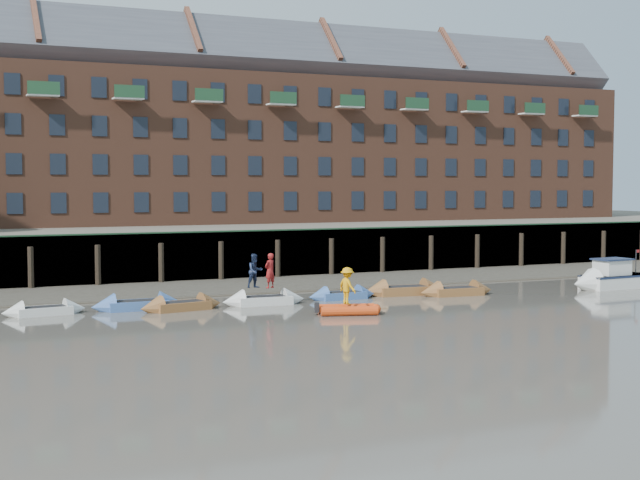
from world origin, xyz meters
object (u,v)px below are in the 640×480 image
rowboat_4 (342,295)px  rib_tender (350,310)px  rowboat_0 (44,311)px  rowboat_2 (181,306)px  rowboat_5 (404,290)px  person_rib_crew (347,286)px  rowboat_3 (264,300)px  person_rower_a (270,271)px  person_rower_b (255,271)px  motor_launch (605,279)px  rowboat_1 (138,305)px  rowboat_6 (457,291)px

rowboat_4 → rib_tender: size_ratio=1.30×
rowboat_0 → rowboat_2: rowboat_2 is taller
rowboat_2 → rowboat_5: rowboat_5 is taller
rowboat_0 → person_rib_crew: person_rib_crew is taller
rowboat_2 → rowboat_5: (13.40, 0.93, 0.03)m
rowboat_0 → rowboat_4: size_ratio=1.02×
rowboat_2 → rowboat_3: (4.55, 0.28, 0.00)m
person_rower_a → person_rower_b: 0.79m
rowboat_0 → rowboat_5: (19.97, -0.23, 0.05)m
rowboat_0 → rowboat_2: size_ratio=0.91×
rib_tender → motor_launch: 19.04m
rib_tender → motor_launch: (18.76, 3.24, 0.37)m
rowboat_3 → motor_launch: size_ratio=0.79×
rowboat_4 → rowboat_0: bearing=176.6°
rowboat_0 → motor_launch: (32.61, -2.58, 0.39)m
rowboat_0 → person_rower_a: person_rower_a is taller
rowboat_4 → rowboat_5: rowboat_5 is taller
person_rower_b → rowboat_4: bearing=-9.4°
person_rib_crew → rowboat_4: bearing=-33.6°
rowboat_2 → person_rower_a: person_rower_a is taller
rowboat_0 → person_rib_crew: (13.73, -5.72, 1.20)m
rowboat_2 → person_rib_crew: bearing=-42.5°
rowboat_2 → rowboat_3: size_ratio=1.00×
rowboat_4 → motor_launch: size_ratio=0.70×
person_rower_b → person_rib_crew: bearing=-70.4°
rowboat_5 → person_rib_crew: size_ratio=2.80×
rowboat_1 → person_rib_crew: 10.82m
rowboat_4 → motor_launch: bearing=-8.8°
motor_launch → rowboat_4: bearing=-11.3°
rowboat_6 → person_rower_b: 12.05m
rowboat_1 → person_rower_b: 6.35m
rowboat_6 → rowboat_2: bearing=-177.9°
rowboat_4 → rowboat_6: size_ratio=0.88×
rowboat_4 → rowboat_5: (4.08, 0.26, 0.05)m
rowboat_0 → rowboat_3: (11.12, -0.87, 0.02)m
person_rower_a → person_rib_crew: (2.29, -4.77, -0.41)m
rowboat_3 → rowboat_5: bearing=7.1°
rowboat_3 → motor_launch: (21.49, -1.71, 0.37)m
person_rower_a → motor_launch: bearing=147.8°
rowboat_1 → rowboat_6: (18.04, -1.56, -0.01)m
rowboat_1 → rowboat_5: 15.38m
rowboat_1 → rib_tender: rowboat_1 is taller
rowboat_1 → rowboat_2: 2.27m
rowboat_2 → rib_tender: 8.64m
rowboat_1 → rowboat_6: 18.11m
rowboat_5 → motor_launch: (12.64, -2.36, 0.34)m
rowboat_4 → rib_tender: 5.71m
rowboat_2 → rowboat_5: size_ratio=0.90×
rowboat_0 → person_rib_crew: bearing=-28.6°
rowboat_1 → motor_launch: motor_launch is taller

